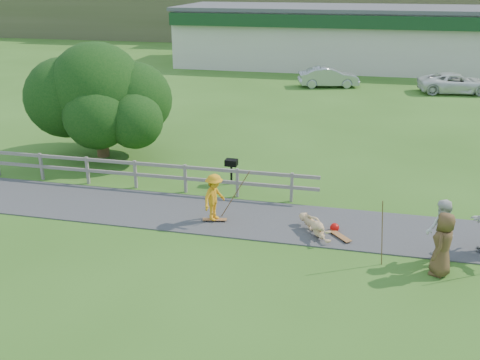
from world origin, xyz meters
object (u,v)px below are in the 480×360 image
(car_white, at_px, (456,83))
(tree, at_px, (99,111))
(spectator_a, at_px, (441,232))
(car_silver, at_px, (328,77))
(skater_fallen, at_px, (315,226))
(skater_rider, at_px, (214,200))
(spectator_c, at_px, (443,244))
(bbq, at_px, (231,172))

(car_white, height_order, tree, tree)
(spectator_a, height_order, car_silver, spectator_a)
(skater_fallen, distance_m, spectator_a, 3.74)
(skater_rider, bearing_deg, car_silver, 15.15)
(spectator_a, distance_m, car_white, 24.98)
(spectator_a, bearing_deg, skater_rider, -104.66)
(spectator_c, relative_size, car_white, 0.37)
(spectator_a, bearing_deg, car_white, 166.13)
(spectator_c, height_order, tree, tree)
(spectator_c, bearing_deg, skater_rider, -83.81)
(spectator_a, distance_m, bbq, 8.53)
(spectator_a, bearing_deg, bbq, -128.00)
(skater_rider, xyz_separation_m, bbq, (-0.28, 3.47, -0.29))
(skater_fallen, bearing_deg, skater_rider, 143.83)
(spectator_a, height_order, spectator_c, spectator_a)
(spectator_c, xyz_separation_m, tree, (-13.61, 7.32, 1.17))
(car_white, bearing_deg, car_silver, 80.74)
(car_white, bearing_deg, spectator_c, 164.27)
(skater_fallen, bearing_deg, car_silver, 60.30)
(spectator_c, bearing_deg, spectator_a, -159.96)
(spectator_c, distance_m, bbq, 8.88)
(skater_rider, distance_m, bbq, 3.49)
(car_silver, distance_m, car_white, 8.69)
(spectator_a, height_order, car_white, spectator_a)
(skater_rider, distance_m, skater_fallen, 3.36)
(skater_rider, relative_size, spectator_a, 0.83)
(tree, bearing_deg, skater_fallen, -29.63)
(car_silver, bearing_deg, skater_rider, 160.50)
(tree, bearing_deg, car_silver, 64.54)
(bbq, bearing_deg, tree, 164.07)
(skater_fallen, relative_size, car_silver, 0.39)
(skater_fallen, bearing_deg, spectator_a, -48.03)
(car_silver, distance_m, tree, 20.34)
(skater_rider, distance_m, tree, 8.81)
(spectator_a, xyz_separation_m, spectator_c, (-0.01, -0.64, -0.04))
(skater_fallen, relative_size, bbq, 1.66)
(car_white, bearing_deg, skater_rider, 148.42)
(tree, xyz_separation_m, bbq, (6.46, -2.06, -1.57))
(spectator_a, relative_size, car_white, 0.38)
(tree, distance_m, bbq, 6.96)
(skater_rider, distance_m, car_white, 25.85)
(skater_rider, relative_size, car_white, 0.32)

